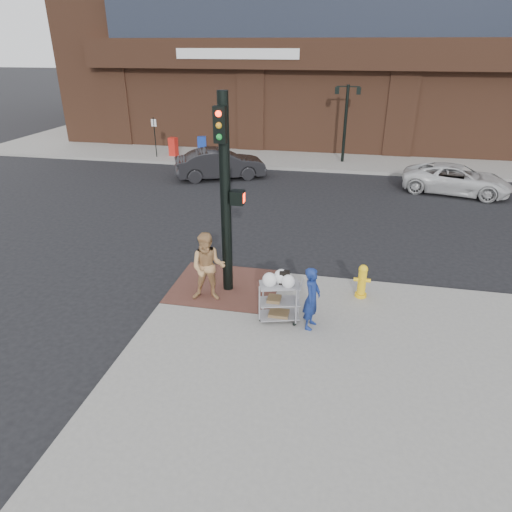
% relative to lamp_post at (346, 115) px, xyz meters
% --- Properties ---
extents(ground, '(220.00, 220.00, 0.00)m').
position_rel_lamp_post_xyz_m(ground, '(-2.00, -16.00, -2.62)').
color(ground, black).
rests_on(ground, ground).
extents(sidewalk_far, '(65.00, 36.00, 0.15)m').
position_rel_lamp_post_xyz_m(sidewalk_far, '(10.50, 16.00, -2.54)').
color(sidewalk_far, gray).
rests_on(sidewalk_far, ground).
extents(brick_curb_ramp, '(2.80, 2.40, 0.01)m').
position_rel_lamp_post_xyz_m(brick_curb_ramp, '(-2.60, -15.10, -2.46)').
color(brick_curb_ramp, brown).
rests_on(brick_curb_ramp, sidewalk_near).
extents(lamp_post, '(1.32, 0.22, 4.00)m').
position_rel_lamp_post_xyz_m(lamp_post, '(0.00, 0.00, 0.00)').
color(lamp_post, black).
rests_on(lamp_post, sidewalk_far).
extents(parking_sign, '(0.05, 0.05, 2.20)m').
position_rel_lamp_post_xyz_m(parking_sign, '(-10.50, -1.00, -1.37)').
color(parking_sign, black).
rests_on(parking_sign, sidewalk_far).
extents(traffic_signal_pole, '(0.61, 0.51, 5.00)m').
position_rel_lamp_post_xyz_m(traffic_signal_pole, '(-2.48, -15.23, 0.21)').
color(traffic_signal_pole, black).
rests_on(traffic_signal_pole, sidewalk_near).
extents(woman_blue, '(0.47, 0.61, 1.50)m').
position_rel_lamp_post_xyz_m(woman_blue, '(-0.18, -16.56, -1.72)').
color(woman_blue, navy).
rests_on(woman_blue, sidewalk_near).
extents(pedestrian_tan, '(0.97, 0.81, 1.80)m').
position_rel_lamp_post_xyz_m(pedestrian_tan, '(-2.83, -15.82, -1.57)').
color(pedestrian_tan, tan).
rests_on(pedestrian_tan, sidewalk_near).
extents(sedan_dark, '(4.62, 3.17, 1.44)m').
position_rel_lamp_post_xyz_m(sedan_dark, '(-5.80, -4.18, -1.90)').
color(sedan_dark, black).
rests_on(sedan_dark, ground).
extents(minivan_white, '(4.89, 3.04, 1.26)m').
position_rel_lamp_post_xyz_m(minivan_white, '(5.10, -4.43, -1.99)').
color(minivan_white, silver).
rests_on(minivan_white, ground).
extents(utility_cart, '(1.02, 0.74, 1.27)m').
position_rel_lamp_post_xyz_m(utility_cart, '(-0.94, -16.41, -1.89)').
color(utility_cart, gray).
rests_on(utility_cart, sidewalk_near).
extents(fire_hydrant, '(0.42, 0.30, 0.90)m').
position_rel_lamp_post_xyz_m(fire_hydrant, '(0.96, -14.92, -2.01)').
color(fire_hydrant, yellow).
rests_on(fire_hydrant, sidewalk_near).
extents(newsbox_red, '(0.50, 0.47, 1.03)m').
position_rel_lamp_post_xyz_m(newsbox_red, '(-9.64, -0.50, -1.95)').
color(newsbox_red, red).
rests_on(newsbox_red, sidewalk_far).
extents(newsbox_blue, '(0.58, 0.55, 1.15)m').
position_rel_lamp_post_xyz_m(newsbox_blue, '(-7.90, -0.53, -1.89)').
color(newsbox_blue, '#173599').
rests_on(newsbox_blue, sidewalk_far).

